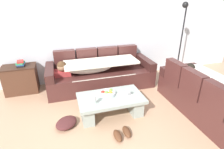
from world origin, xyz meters
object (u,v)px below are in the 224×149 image
(coffee_table, at_px, (111,103))
(crumpled_garment, at_px, (66,123))
(fruit_bowl, at_px, (108,93))
(open_magazine, at_px, (125,96))
(wine_glass_near_left, at_px, (94,99))
(floor_lamp, at_px, (181,37))
(couch_along_wall, at_px, (99,74))
(wine_glass_near_right, at_px, (127,92))
(couch_near_window, at_px, (205,96))
(side_cabinet, at_px, (21,79))
(book_stack_on_cabinet, at_px, (21,63))
(pair_of_shoes, at_px, (122,134))

(coffee_table, xyz_separation_m, crumpled_garment, (-0.83, -0.11, -0.18))
(fruit_bowl, distance_m, open_magazine, 0.32)
(wine_glass_near_left, bearing_deg, floor_lamp, 26.38)
(coffee_table, xyz_separation_m, floor_lamp, (2.16, 1.08, 0.88))
(couch_along_wall, bearing_deg, crumpled_garment, -124.06)
(wine_glass_near_right, xyz_separation_m, floor_lamp, (1.89, 1.19, 0.62))
(wine_glass_near_left, height_order, open_magazine, wine_glass_near_left)
(wine_glass_near_left, height_order, crumpled_garment, wine_glass_near_left)
(couch_along_wall, relative_size, couch_near_window, 1.28)
(wine_glass_near_left, distance_m, open_magazine, 0.62)
(side_cabinet, bearing_deg, book_stack_on_cabinet, 1.01)
(fruit_bowl, bearing_deg, coffee_table, -63.00)
(couch_along_wall, xyz_separation_m, book_stack_on_cabinet, (-1.72, 0.23, 0.37))
(couch_along_wall, bearing_deg, side_cabinet, 172.82)
(couch_along_wall, xyz_separation_m, floor_lamp, (2.12, -0.12, 0.79))
(fruit_bowl, distance_m, floor_lamp, 2.52)
(side_cabinet, distance_m, pair_of_shoes, 2.70)
(couch_along_wall, relative_size, fruit_bowl, 8.94)
(wine_glass_near_left, relative_size, floor_lamp, 0.09)
(couch_near_window, height_order, pair_of_shoes, couch_near_window)
(open_magazine, distance_m, floor_lamp, 2.33)
(fruit_bowl, xyz_separation_m, wine_glass_near_left, (-0.31, -0.23, 0.07))
(pair_of_shoes, bearing_deg, couch_along_wall, 88.81)
(coffee_table, distance_m, side_cabinet, 2.24)
(couch_near_window, distance_m, open_magazine, 1.54)
(fruit_bowl, height_order, side_cabinet, side_cabinet)
(coffee_table, xyz_separation_m, book_stack_on_cabinet, (-1.67, 1.42, 0.46))
(wine_glass_near_right, bearing_deg, floor_lamp, 32.26)
(wine_glass_near_right, relative_size, floor_lamp, 0.09)
(wine_glass_near_left, xyz_separation_m, side_cabinet, (-1.39, 1.58, -0.17))
(side_cabinet, xyz_separation_m, crumpled_garment, (0.90, -1.53, -0.26))
(couch_near_window, xyz_separation_m, coffee_table, (-1.75, 0.41, -0.10))
(crumpled_garment, bearing_deg, couch_along_wall, 55.94)
(crumpled_garment, bearing_deg, wine_glass_near_right, -0.18)
(wine_glass_near_right, bearing_deg, wine_glass_near_left, -175.23)
(side_cabinet, bearing_deg, couch_near_window, -27.69)
(floor_lamp, bearing_deg, pair_of_shoes, -141.69)
(open_magazine, bearing_deg, couch_near_window, -12.53)
(pair_of_shoes, bearing_deg, fruit_bowl, 93.98)
(book_stack_on_cabinet, bearing_deg, open_magazine, -37.34)
(coffee_table, relative_size, wine_glass_near_left, 7.23)
(couch_along_wall, height_order, wine_glass_near_left, couch_along_wall)
(couch_near_window, distance_m, book_stack_on_cabinet, 3.90)
(couch_near_window, bearing_deg, floor_lamp, -15.38)
(coffee_table, xyz_separation_m, pair_of_shoes, (0.01, -0.62, -0.19))
(fruit_bowl, xyz_separation_m, floor_lamp, (2.20, 1.01, 0.69))
(fruit_bowl, distance_m, pair_of_shoes, 0.79)
(couch_near_window, xyz_separation_m, wine_glass_near_right, (-1.48, 0.30, 0.16))
(wine_glass_near_right, height_order, book_stack_on_cabinet, book_stack_on_cabinet)
(couch_along_wall, height_order, couch_near_window, same)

